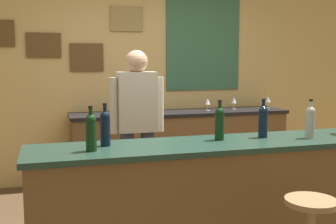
{
  "coord_description": "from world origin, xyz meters",
  "views": [
    {
      "loc": [
        -1.19,
        -3.25,
        1.52
      ],
      "look_at": [
        -0.11,
        0.45,
        1.05
      ],
      "focal_mm": 44.81,
      "sensor_mm": 36.0,
      "label": 1
    }
  ],
  "objects_px": {
    "wine_bottle_a": "(91,131)",
    "wine_bottle_e": "(310,121)",
    "wine_bottle_c": "(220,122)",
    "wine_bottle_b": "(105,127)",
    "wine_glass_a": "(130,105)",
    "wine_glass_e": "(268,100)",
    "wine_bottle_d": "(263,120)",
    "wine_glass_b": "(149,104)",
    "wine_glass_d": "(234,101)",
    "bartender": "(137,123)",
    "wine_glass_c": "(208,102)"
  },
  "relations": [
    {
      "from": "wine_bottle_a",
      "to": "wine_bottle_b",
      "type": "bearing_deg",
      "value": 52.07
    },
    {
      "from": "wine_bottle_e",
      "to": "wine_glass_d",
      "type": "bearing_deg",
      "value": 80.65
    },
    {
      "from": "wine_bottle_d",
      "to": "wine_glass_a",
      "type": "xyz_separation_m",
      "value": [
        -0.7,
        1.88,
        -0.05
      ]
    },
    {
      "from": "wine_bottle_a",
      "to": "wine_glass_a",
      "type": "relative_size",
      "value": 1.97
    },
    {
      "from": "wine_bottle_a",
      "to": "wine_bottle_c",
      "type": "xyz_separation_m",
      "value": [
        0.98,
        0.13,
        0.0
      ]
    },
    {
      "from": "wine_bottle_b",
      "to": "wine_glass_e",
      "type": "bearing_deg",
      "value": 39.33
    },
    {
      "from": "wine_glass_b",
      "to": "wine_glass_c",
      "type": "height_order",
      "value": "same"
    },
    {
      "from": "wine_bottle_b",
      "to": "wine_glass_b",
      "type": "relative_size",
      "value": 1.97
    },
    {
      "from": "wine_bottle_e",
      "to": "wine_glass_b",
      "type": "bearing_deg",
      "value": 110.63
    },
    {
      "from": "wine_bottle_b",
      "to": "wine_glass_c",
      "type": "distance_m",
      "value": 2.47
    },
    {
      "from": "wine_bottle_b",
      "to": "wine_bottle_e",
      "type": "distance_m",
      "value": 1.58
    },
    {
      "from": "wine_glass_d",
      "to": "wine_bottle_e",
      "type": "bearing_deg",
      "value": -99.35
    },
    {
      "from": "wine_bottle_a",
      "to": "wine_bottle_d",
      "type": "bearing_deg",
      "value": 5.65
    },
    {
      "from": "wine_glass_d",
      "to": "wine_glass_e",
      "type": "height_order",
      "value": "same"
    },
    {
      "from": "wine_bottle_d",
      "to": "wine_bottle_c",
      "type": "bearing_deg",
      "value": -179.58
    },
    {
      "from": "wine_bottle_e",
      "to": "wine_glass_c",
      "type": "relative_size",
      "value": 1.97
    },
    {
      "from": "wine_bottle_c",
      "to": "wine_bottle_d",
      "type": "relative_size",
      "value": 1.0
    },
    {
      "from": "wine_glass_e",
      "to": "bartender",
      "type": "bearing_deg",
      "value": -151.5
    },
    {
      "from": "bartender",
      "to": "wine_glass_a",
      "type": "height_order",
      "value": "bartender"
    },
    {
      "from": "wine_bottle_c",
      "to": "wine_glass_a",
      "type": "xyz_separation_m",
      "value": [
        -0.33,
        1.88,
        -0.05
      ]
    },
    {
      "from": "wine_bottle_c",
      "to": "wine_bottle_d",
      "type": "xyz_separation_m",
      "value": [
        0.37,
        0.0,
        0.0
      ]
    },
    {
      "from": "wine_bottle_d",
      "to": "wine_bottle_e",
      "type": "bearing_deg",
      "value": -20.65
    },
    {
      "from": "bartender",
      "to": "wine_glass_d",
      "type": "bearing_deg",
      "value": 35.74
    },
    {
      "from": "wine_glass_a",
      "to": "wine_bottle_b",
      "type": "bearing_deg",
      "value": -106.13
    },
    {
      "from": "wine_bottle_a",
      "to": "wine_bottle_e",
      "type": "xyz_separation_m",
      "value": [
        1.69,
        0.01,
        0.0
      ]
    },
    {
      "from": "wine_bottle_a",
      "to": "wine_glass_e",
      "type": "height_order",
      "value": "wine_bottle_a"
    },
    {
      "from": "wine_glass_a",
      "to": "wine_glass_e",
      "type": "bearing_deg",
      "value": 3.51
    },
    {
      "from": "wine_bottle_d",
      "to": "wine_glass_d",
      "type": "height_order",
      "value": "wine_bottle_d"
    },
    {
      "from": "wine_glass_b",
      "to": "wine_glass_c",
      "type": "distance_m",
      "value": 0.75
    },
    {
      "from": "wine_glass_d",
      "to": "wine_glass_c",
      "type": "bearing_deg",
      "value": -172.43
    },
    {
      "from": "wine_bottle_e",
      "to": "wine_glass_b",
      "type": "distance_m",
      "value": 2.23
    },
    {
      "from": "wine_bottle_d",
      "to": "wine_glass_b",
      "type": "xyz_separation_m",
      "value": [
        -0.45,
        1.96,
        -0.05
      ]
    },
    {
      "from": "wine_bottle_d",
      "to": "wine_glass_c",
      "type": "xyz_separation_m",
      "value": [
        0.3,
        1.94,
        -0.05
      ]
    },
    {
      "from": "bartender",
      "to": "wine_bottle_e",
      "type": "relative_size",
      "value": 5.29
    },
    {
      "from": "wine_bottle_b",
      "to": "wine_glass_c",
      "type": "height_order",
      "value": "wine_bottle_b"
    },
    {
      "from": "wine_glass_c",
      "to": "wine_glass_d",
      "type": "distance_m",
      "value": 0.39
    },
    {
      "from": "wine_bottle_c",
      "to": "wine_bottle_a",
      "type": "bearing_deg",
      "value": -172.39
    },
    {
      "from": "wine_bottle_b",
      "to": "wine_glass_d",
      "type": "bearing_deg",
      "value": 45.8
    },
    {
      "from": "wine_bottle_d",
      "to": "wine_bottle_e",
      "type": "xyz_separation_m",
      "value": [
        0.34,
        -0.13,
        0.0
      ]
    },
    {
      "from": "wine_glass_d",
      "to": "wine_bottle_a",
      "type": "bearing_deg",
      "value": -133.81
    },
    {
      "from": "wine_bottle_d",
      "to": "wine_bottle_a",
      "type": "bearing_deg",
      "value": -174.35
    },
    {
      "from": "wine_glass_c",
      "to": "bartender",
      "type": "bearing_deg",
      "value": -137.39
    },
    {
      "from": "wine_bottle_c",
      "to": "wine_glass_a",
      "type": "bearing_deg",
      "value": 99.87
    },
    {
      "from": "bartender",
      "to": "wine_bottle_a",
      "type": "xyz_separation_m",
      "value": [
        -0.54,
        -1.04,
        0.12
      ]
    },
    {
      "from": "wine_glass_d",
      "to": "wine_glass_a",
      "type": "bearing_deg",
      "value": -175.26
    },
    {
      "from": "wine_bottle_b",
      "to": "wine_bottle_e",
      "type": "height_order",
      "value": "same"
    },
    {
      "from": "wine_glass_b",
      "to": "wine_bottle_b",
      "type": "bearing_deg",
      "value": -112.12
    },
    {
      "from": "wine_bottle_a",
      "to": "wine_bottle_e",
      "type": "bearing_deg",
      "value": 0.22
    },
    {
      "from": "wine_bottle_c",
      "to": "wine_glass_b",
      "type": "bearing_deg",
      "value": 92.22
    },
    {
      "from": "wine_glass_b",
      "to": "wine_glass_d",
      "type": "relative_size",
      "value": 1.0
    }
  ]
}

